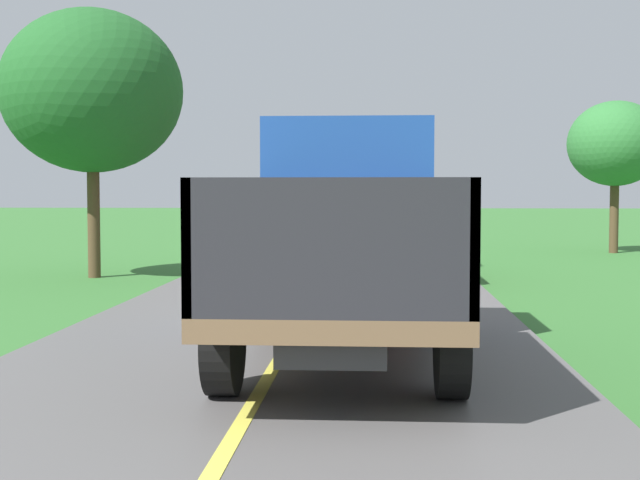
% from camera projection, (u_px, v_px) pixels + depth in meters
% --- Properties ---
extents(banana_truck_near, '(2.38, 5.82, 2.80)m').
position_uv_depth(banana_truck_near, '(347.00, 234.00, 10.40)').
color(banana_truck_near, '#2D2D30').
rests_on(banana_truck_near, road_surface).
extents(banana_truck_far, '(2.38, 5.81, 2.80)m').
position_uv_depth(banana_truck_far, '(375.00, 212.00, 21.13)').
color(banana_truck_far, '#2D2D30').
rests_on(banana_truck_far, road_surface).
extents(roadside_tree_near_left, '(4.08, 4.08, 6.06)m').
position_uv_depth(roadside_tree_near_left, '(92.00, 91.00, 19.74)').
color(roadside_tree_near_left, '#4C3823').
rests_on(roadside_tree_near_left, ground).
extents(roadside_tree_far_left, '(2.99, 2.99, 4.82)m').
position_uv_depth(roadside_tree_far_left, '(615.00, 144.00, 27.69)').
color(roadside_tree_far_left, '#4C3823').
rests_on(roadside_tree_far_left, ground).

